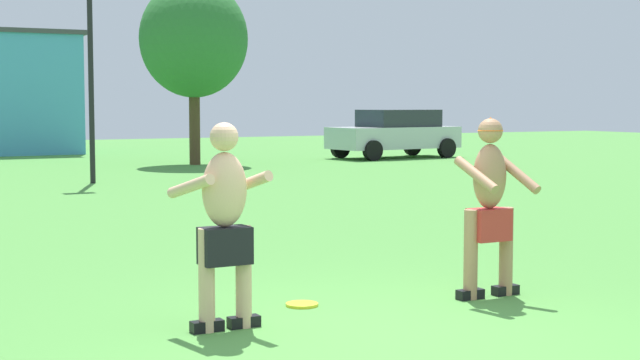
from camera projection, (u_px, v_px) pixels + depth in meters
ground_plane at (389, 338)px, 7.32m from camera, size 80.00×80.00×0.00m
player_with_cap at (490, 199)px, 8.80m from camera, size 0.68×0.56×1.68m
player_in_black at (224, 221)px, 7.54m from camera, size 0.72×0.58×1.66m
frisbee at (302, 304)px, 8.48m from camera, size 0.29×0.29×0.03m
car_silver_mid_lot at (395, 133)px, 31.13m from camera, size 4.44×2.34×1.58m
lamp_post at (90, 32)px, 21.09m from camera, size 0.60×0.24×5.46m
tree_left_field at (194, 39)px, 27.46m from camera, size 3.14×3.14×5.36m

